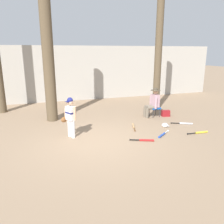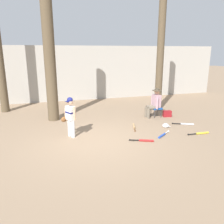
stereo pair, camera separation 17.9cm
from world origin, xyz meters
TOP-DOWN VIEW (x-y plane):
  - ground_plane at (0.00, 0.00)m, footprint 60.00×60.00m
  - concrete_back_wall at (0.00, 6.43)m, footprint 18.00×0.36m
  - tree_near_player at (-1.18, 2.76)m, footprint 0.68×0.68m
  - tree_behind_spectator at (3.63, 3.04)m, footprint 0.42×0.42m
  - young_ballplayer at (-0.74, 0.68)m, footprint 0.49×0.54m
  - folding_stool at (2.97, 1.94)m, footprint 0.41×0.41m
  - seated_spectator at (2.87, 1.94)m, footprint 0.67×0.53m
  - handbag_beside_stool at (3.44, 1.82)m, footprint 0.36×0.23m
  - bat_aluminum_silver at (3.54, 0.64)m, footprint 0.74×0.42m
  - bat_red_barrel at (1.37, -0.40)m, footprint 0.72×0.35m
  - bat_yellow_trainer at (3.44, -0.37)m, footprint 0.78×0.10m
  - bat_blue_youth at (2.13, -0.16)m, footprint 0.64×0.49m
  - bat_wood_tan at (1.58, 0.93)m, footprint 0.30×0.76m
  - batting_helmet_white at (2.67, 0.59)m, footprint 0.28×0.22m

SIDE VIEW (x-z plane):
  - ground_plane at x=0.00m, z-range 0.00..0.00m
  - bat_aluminum_silver at x=3.54m, z-range 0.00..0.07m
  - bat_red_barrel at x=1.37m, z-range 0.00..0.07m
  - bat_yellow_trainer at x=3.44m, z-range 0.00..0.07m
  - bat_blue_youth at x=2.13m, z-range 0.00..0.07m
  - bat_wood_tan at x=1.58m, z-range 0.00..0.07m
  - batting_helmet_white at x=2.67m, z-range -0.01..0.15m
  - handbag_beside_stool at x=3.44m, z-range 0.00..0.26m
  - folding_stool at x=2.97m, z-range 0.16..0.57m
  - seated_spectator at x=2.87m, z-range 0.04..1.24m
  - young_ballplayer at x=-0.74m, z-range 0.09..1.40m
  - concrete_back_wall at x=0.00m, z-range 0.00..2.98m
  - tree_near_player at x=-1.18m, z-range -0.36..5.52m
  - tree_behind_spectator at x=3.63m, z-range -0.21..5.70m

